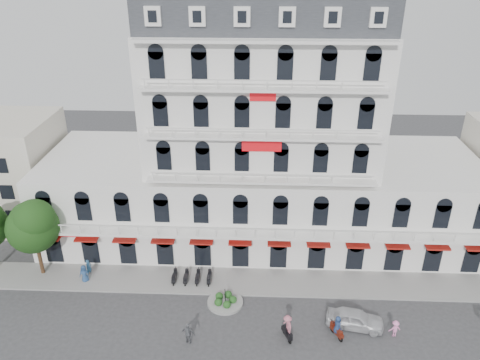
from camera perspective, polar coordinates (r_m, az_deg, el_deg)
ground at (r=38.82m, az=2.25°, el=-20.76°), size 120.00×120.00×0.00m
sidewalk at (r=45.36m, az=2.32°, el=-12.32°), size 53.00×4.00×0.16m
main_building at (r=48.07m, az=2.59°, el=3.79°), size 45.00×15.00×25.80m
traffic_island at (r=43.03m, az=-1.82°, el=-14.53°), size 3.20×3.20×1.60m
parked_scooter_row at (r=45.65m, az=-5.86°, el=-12.29°), size 4.40×1.80×1.10m
tree_west_inner at (r=47.21m, az=-23.98°, el=-4.94°), size 4.76×4.76×8.25m
parked_car at (r=41.67m, az=13.85°, el=-16.11°), size 5.00×2.75×1.61m
rider_east at (r=40.32m, az=11.77°, el=-17.13°), size 0.98×1.58×2.10m
rider_center at (r=39.45m, az=5.79°, el=-17.34°), size 1.09×1.63×2.35m
pedestrian_left at (r=47.25m, az=-18.46°, el=-10.79°), size 0.96×0.67×1.87m
pedestrian_mid at (r=39.35m, az=-6.32°, el=-18.11°), size 1.20×0.69×1.93m
pedestrian_right at (r=41.76m, az=18.37°, el=-16.81°), size 1.07×0.73×1.52m
pedestrian_far at (r=48.03m, az=-17.95°, el=-10.13°), size 0.67×0.75×1.73m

